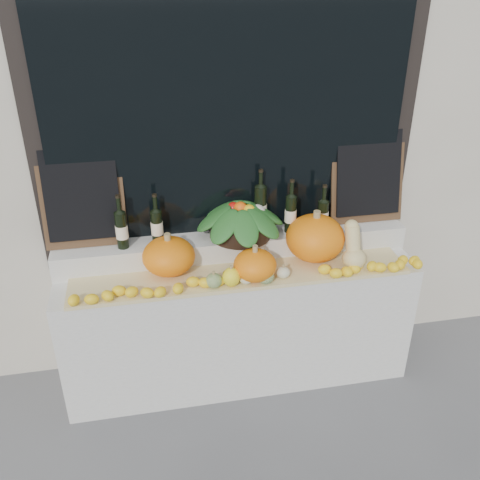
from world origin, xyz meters
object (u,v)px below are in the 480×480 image
pumpkin_left (169,256)px  wine_bottle_tall (260,208)px  produce_bowl (240,219)px  pumpkin_right (315,238)px  butternut_squash (353,249)px

pumpkin_left → wine_bottle_tall: bearing=18.0°
produce_bowl → wine_bottle_tall: 0.16m
pumpkin_left → pumpkin_right: (0.93, -0.00, 0.03)m
butternut_squash → pumpkin_left: bearing=172.9°
produce_bowl → pumpkin_left: bearing=-162.4°
butternut_squash → produce_bowl: produce_bowl is taller
pumpkin_left → pumpkin_right: 0.93m
pumpkin_right → butternut_squash: size_ratio=1.29×
pumpkin_right → produce_bowl: 0.49m
produce_bowl → wine_bottle_tall: (0.14, 0.05, 0.04)m
pumpkin_right → pumpkin_left: bearing=179.7°
pumpkin_right → wine_bottle_tall: size_ratio=0.89×
wine_bottle_tall → pumpkin_right: bearing=-33.0°
pumpkin_left → pumpkin_right: pumpkin_right is taller
produce_bowl → wine_bottle_tall: size_ratio=1.43×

